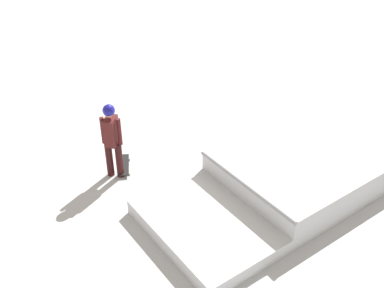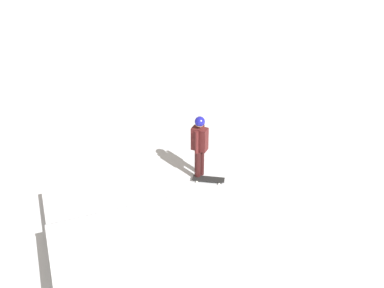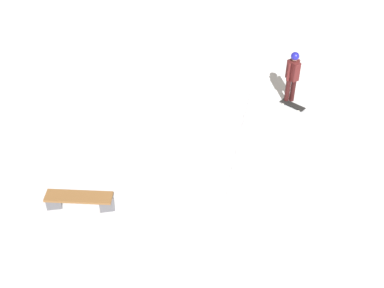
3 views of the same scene
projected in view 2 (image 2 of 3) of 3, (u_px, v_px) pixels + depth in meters
ground_plane at (176, 284)px, 8.65m from camera, size 60.00×60.00×0.00m
skate_ramp at (126, 271)px, 8.51m from camera, size 5.97×4.36×0.74m
skater at (200, 143)px, 11.07m from camera, size 0.44×0.41×1.73m
skateboard at (208, 179)px, 11.38m from camera, size 0.74×0.67×0.09m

